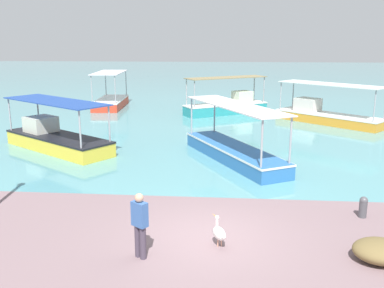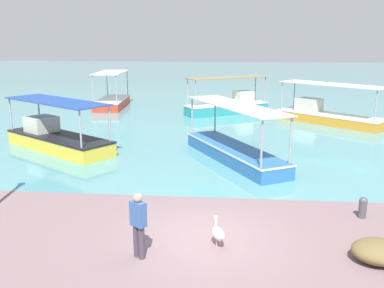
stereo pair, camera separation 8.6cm
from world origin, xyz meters
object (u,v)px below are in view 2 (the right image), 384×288
at_px(fishing_boat_far_right, 234,149).
at_px(fishing_boat_center, 112,101).
at_px(fishing_boat_outer, 229,105).
at_px(net_pile, 380,251).
at_px(fishing_boat_near_right, 57,138).
at_px(pelican, 218,233).
at_px(fishing_boat_near_left, 326,114).
at_px(fisherman_standing, 138,224).
at_px(mooring_bollard, 363,207).

relative_size(fishing_boat_far_right, fishing_boat_center, 1.22).
bearing_deg(fishing_boat_outer, net_pile, -79.98).
height_order(fishing_boat_near_right, pelican, fishing_boat_near_right).
height_order(fishing_boat_outer, fishing_boat_center, fishing_boat_center).
height_order(fishing_boat_outer, fishing_boat_near_left, fishing_boat_outer).
height_order(fishing_boat_near_right, net_pile, fishing_boat_near_right).
distance_m(fishing_boat_far_right, fishing_boat_center, 17.45).
bearing_deg(fisherman_standing, pelican, 21.75).
bearing_deg(net_pile, fishing_boat_center, 119.17).
bearing_deg(mooring_bollard, fishing_boat_near_left, 81.94).
xyz_separation_m(fishing_boat_far_right, fishing_boat_near_left, (6.03, 9.34, 0.08)).
distance_m(mooring_bollard, net_pile, 2.73).
bearing_deg(fisherman_standing, fishing_boat_near_right, 121.35).
bearing_deg(fishing_boat_center, mooring_bollard, -56.97).
height_order(fishing_boat_near_right, fishing_boat_outer, fishing_boat_outer).
bearing_deg(net_pile, fishing_boat_outer, 100.02).
relative_size(fishing_boat_near_left, fishing_boat_center, 1.14).
height_order(mooring_bollard, net_pile, mooring_bollard).
bearing_deg(pelican, fishing_boat_outer, 89.43).
relative_size(fishing_boat_near_right, fishing_boat_outer, 1.03).
xyz_separation_m(fishing_boat_near_left, pelican, (-6.51, -17.61, -0.20)).
height_order(fishing_boat_near_left, net_pile, fishing_boat_near_left).
bearing_deg(fishing_boat_outer, fishing_boat_far_right, -88.72).
bearing_deg(fisherman_standing, fishing_boat_near_left, 65.34).
xyz_separation_m(fishing_boat_near_right, net_pile, (12.15, -10.00, -0.32)).
distance_m(fishing_boat_outer, fisherman_standing, 21.57).
relative_size(fishing_boat_near_right, net_pile, 4.74).
distance_m(fishing_boat_near_left, mooring_bollard, 15.54).
xyz_separation_m(fishing_boat_center, mooring_bollard, (13.42, -20.64, -0.18)).
relative_size(fishing_boat_far_right, fishing_boat_near_left, 1.07).
bearing_deg(fishing_boat_center, net_pile, -60.83).
xyz_separation_m(pelican, mooring_bollard, (4.33, 2.23, -0.02)).
distance_m(fishing_boat_center, pelican, 24.61).
bearing_deg(fishing_boat_outer, fisherman_standing, -95.68).
bearing_deg(fishing_boat_near_right, net_pile, -39.45).
distance_m(fishing_boat_near_right, fisherman_standing, 12.06).
distance_m(fishing_boat_outer, fishing_boat_center, 9.54).
distance_m(fishing_boat_near_left, fishing_boat_center, 16.46).
xyz_separation_m(fishing_boat_near_right, pelican, (8.20, -9.52, -0.21)).
bearing_deg(fishing_boat_near_right, mooring_bollard, -30.19).
relative_size(fishing_boat_near_left, pelican, 8.01).
relative_size(fishing_boat_near_right, fishing_boat_near_left, 0.99).
distance_m(fishing_boat_far_right, fishing_boat_near_left, 11.12).
bearing_deg(pelican, fishing_boat_near_left, 69.72).
xyz_separation_m(mooring_bollard, net_pile, (-0.38, -2.70, -0.08)).
height_order(fishing_boat_far_right, pelican, fishing_boat_far_right).
xyz_separation_m(mooring_bollard, fisherman_standing, (-6.26, -3.00, 0.55)).
relative_size(fishing_boat_far_right, net_pile, 5.11).
height_order(fishing_boat_far_right, mooring_bollard, fishing_boat_far_right).
distance_m(fishing_boat_far_right, fisherman_standing, 9.37).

